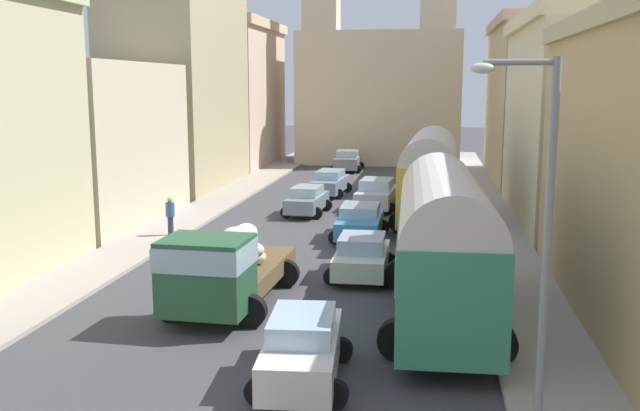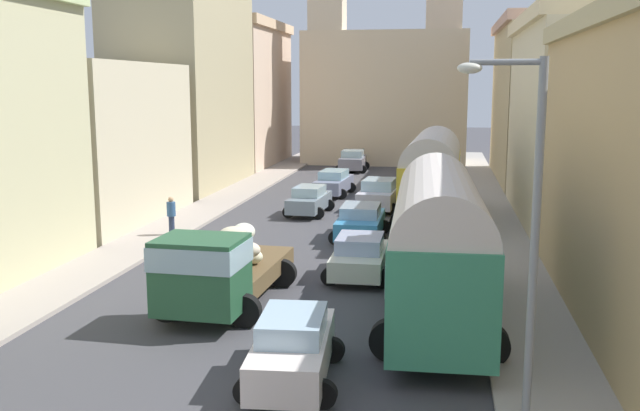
{
  "view_description": "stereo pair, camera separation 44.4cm",
  "coord_description": "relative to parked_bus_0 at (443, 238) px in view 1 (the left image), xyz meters",
  "views": [
    {
      "loc": [
        4.37,
        -6.36,
        6.51
      ],
      "look_at": [
        0.0,
        21.36,
        1.68
      ],
      "focal_mm": 39.66,
      "sensor_mm": 36.0,
      "label": 1
    },
    {
      "loc": [
        4.81,
        -6.29,
        6.51
      ],
      "look_at": [
        0.0,
        21.36,
        1.68
      ],
      "focal_mm": 39.66,
      "sensor_mm": 36.0,
      "label": 2
    }
  ],
  "objects": [
    {
      "name": "ground_plane",
      "position": [
        -4.76,
        14.21,
        -2.37
      ],
      "size": [
        154.0,
        154.0,
        0.0
      ],
      "primitive_type": "plane",
      "color": "#414045"
    },
    {
      "name": "sidewalk_left",
      "position": [
        -12.01,
        14.21,
        -2.3
      ],
      "size": [
        2.5,
        70.0,
        0.14
      ],
      "primitive_type": "cube",
      "color": "#A59A90",
      "rests_on": "ground"
    },
    {
      "name": "sidewalk_right",
      "position": [
        2.49,
        14.21,
        -2.3
      ],
      "size": [
        2.5,
        70.0,
        0.14
      ],
      "primitive_type": "cube",
      "color": "#A19B94",
      "rests_on": "ground"
    },
    {
      "name": "building_left_2",
      "position": [
        -16.01,
        11.82,
        1.38
      ],
      "size": [
        5.49,
        10.53,
        7.5
      ],
      "color": "beige",
      "rests_on": "ground"
    },
    {
      "name": "building_left_3",
      "position": [
        -16.18,
        23.97,
        4.64
      ],
      "size": [
        6.41,
        11.88,
        13.98
      ],
      "color": "tan",
      "rests_on": "ground"
    },
    {
      "name": "building_left_4",
      "position": [
        -15.9,
        36.39,
        3.38
      ],
      "size": [
        5.8,
        12.51,
        11.44
      ],
      "color": "beige",
      "rests_on": "ground"
    },
    {
      "name": "building_right_2",
      "position": [
        6.61,
        15.94,
        2.52
      ],
      "size": [
        6.33,
        13.55,
        9.72
      ],
      "color": "beige",
      "rests_on": "ground"
    },
    {
      "name": "building_right_3",
      "position": [
        6.63,
        30.64,
        3.04
      ],
      "size": [
        6.36,
        14.51,
        10.76
      ],
      "color": "tan",
      "rests_on": "ground"
    },
    {
      "name": "distant_church",
      "position": [
        -4.76,
        39.85,
        4.0
      ],
      "size": [
        13.25,
        6.32,
        18.29
      ],
      "color": "beige",
      "rests_on": "ground"
    },
    {
      "name": "parked_bus_0",
      "position": [
        0.0,
        0.0,
        0.0
      ],
      "size": [
        3.48,
        9.65,
        4.27
      ],
      "color": "#388E68",
      "rests_on": "ground"
    },
    {
      "name": "parked_bus_1",
      "position": [
        -0.4,
        14.68,
        0.02
      ],
      "size": [
        3.55,
        9.84,
        4.32
      ],
      "color": "gold",
      "rests_on": "ground"
    },
    {
      "name": "cargo_truck_0",
      "position": [
        -6.22,
        -0.13,
        -1.09
      ],
      "size": [
        3.34,
        6.66,
        2.47
      ],
      "color": "#255436",
      "rests_on": "ground"
    },
    {
      "name": "car_0",
      "position": [
        -6.52,
        15.49,
        -1.64
      ],
      "size": [
        2.25,
        3.92,
        1.44
      ],
      "color": "gray",
      "rests_on": "ground"
    },
    {
      "name": "car_1",
      "position": [
        -6.26,
        21.87,
        -1.61
      ],
      "size": [
        2.36,
        4.44,
        1.5
      ],
      "color": "gray",
      "rests_on": "ground"
    },
    {
      "name": "car_2",
      "position": [
        -6.63,
        33.72,
        -1.57
      ],
      "size": [
        2.42,
        4.02,
        1.6
      ],
      "color": "gray",
      "rests_on": "ground"
    },
    {
      "name": "car_3",
      "position": [
        -3.07,
        -4.64,
        -1.58
      ],
      "size": [
        2.33,
        4.03,
        1.57
      ],
      "color": "silver",
      "rests_on": "ground"
    },
    {
      "name": "car_4",
      "position": [
        -2.62,
        4.18,
        -1.64
      ],
      "size": [
        2.32,
        3.73,
        1.45
      ],
      "color": "beige",
      "rests_on": "ground"
    },
    {
      "name": "car_5",
      "position": [
        -3.3,
        10.22,
        -1.62
      ],
      "size": [
        2.38,
        4.18,
        1.47
      ],
      "color": "#378ECA",
      "rests_on": "ground"
    },
    {
      "name": "car_6",
      "position": [
        -3.15,
        17.39,
        -1.55
      ],
      "size": [
        2.56,
        4.17,
        1.63
      ],
      "color": "silver",
      "rests_on": "ground"
    },
    {
      "name": "pedestrian_1",
      "position": [
        -11.3,
        9.05,
        -1.36
      ],
      "size": [
        0.5,
        0.5,
        1.78
      ],
      "color": "#28324D",
      "rests_on": "ground"
    },
    {
      "name": "streetlamp_near",
      "position": [
        1.55,
        -6.16,
        1.74
      ],
      "size": [
        1.56,
        0.28,
        6.99
      ],
      "color": "gray",
      "rests_on": "ground"
    }
  ]
}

